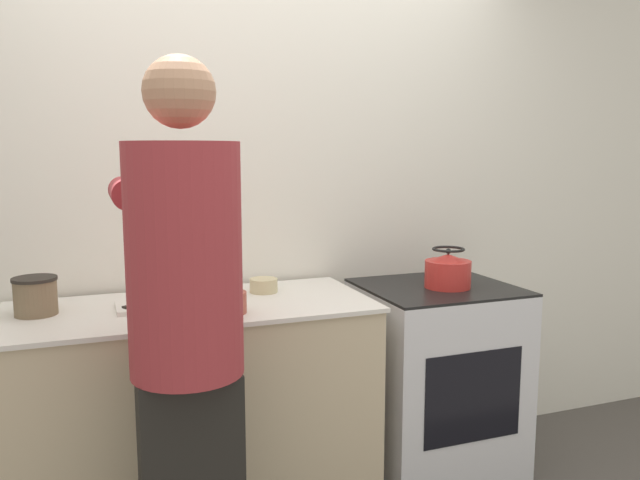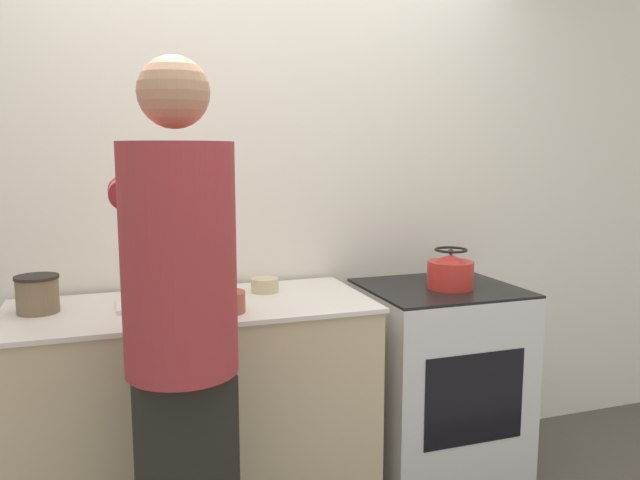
{
  "view_description": "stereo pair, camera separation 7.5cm",
  "coord_description": "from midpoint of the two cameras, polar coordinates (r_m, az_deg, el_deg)",
  "views": [
    {
      "loc": [
        -0.75,
        -2.14,
        1.55
      ],
      "look_at": [
        0.13,
        0.22,
        1.18
      ],
      "focal_mm": 35.0,
      "sensor_mm": 36.0,
      "label": 1
    },
    {
      "loc": [
        -0.68,
        -2.17,
        1.55
      ],
      "look_at": [
        0.13,
        0.22,
        1.18
      ],
      "focal_mm": 35.0,
      "sensor_mm": 36.0,
      "label": 2
    }
  ],
  "objects": [
    {
      "name": "knife",
      "position": [
        2.55,
        -16.45,
        -5.59
      ],
      "size": [
        0.2,
        0.12,
        0.01
      ],
      "rotation": [
        0.0,
        0.0,
        0.47
      ],
      "color": "silver",
      "rests_on": "cutting_board"
    },
    {
      "name": "person",
      "position": [
        2.01,
        -13.2,
        -8.05
      ],
      "size": [
        0.4,
        0.63,
        1.82
      ],
      "color": "black",
      "rests_on": "ground_plane"
    },
    {
      "name": "wall_back",
      "position": [
        2.95,
        -6.41,
        3.34
      ],
      "size": [
        8.0,
        0.05,
        2.6
      ],
      "color": "silver",
      "rests_on": "ground_plane"
    },
    {
      "name": "bowl_mixing",
      "position": [
        2.74,
        -5.96,
        -4.15
      ],
      "size": [
        0.12,
        0.12,
        0.06
      ],
      "color": "#C6B789",
      "rests_on": "counter"
    },
    {
      "name": "cutting_board",
      "position": [
        2.56,
        -15.54,
        -5.78
      ],
      "size": [
        0.31,
        0.2,
        0.02
      ],
      "color": "silver",
      "rests_on": "counter"
    },
    {
      "name": "counter",
      "position": [
        2.72,
        -12.15,
        -15.4
      ],
      "size": [
        1.44,
        0.65,
        0.93
      ],
      "color": "#C6B28E",
      "rests_on": "ground_plane"
    },
    {
      "name": "kettle",
      "position": [
        2.9,
        10.88,
        -2.79
      ],
      "size": [
        0.21,
        0.21,
        0.18
      ],
      "color": "red",
      "rests_on": "oven"
    },
    {
      "name": "canister_jar",
      "position": [
        2.59,
        -25.34,
        -4.65
      ],
      "size": [
        0.16,
        0.16,
        0.14
      ],
      "color": "#756047",
      "rests_on": "counter"
    },
    {
      "name": "oven",
      "position": [
        3.07,
        9.8,
        -12.63
      ],
      "size": [
        0.68,
        0.62,
        0.92
      ],
      "color": "silver",
      "rests_on": "ground_plane"
    },
    {
      "name": "bowl_prep",
      "position": [
        2.41,
        -9.58,
        -5.67
      ],
      "size": [
        0.17,
        0.17,
        0.08
      ],
      "color": "#9E4738",
      "rests_on": "counter"
    }
  ]
}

